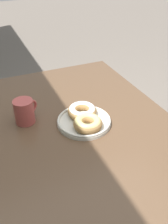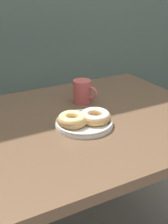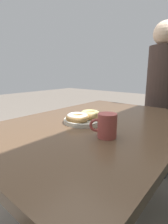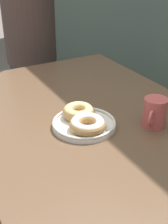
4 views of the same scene
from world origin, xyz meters
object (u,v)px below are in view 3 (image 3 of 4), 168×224
(donut_plate, at_px, (84,117))
(coffee_mug, at_px, (107,125))
(dining_table, at_px, (98,132))
(person_figure, at_px, (164,100))

(donut_plate, bearing_deg, coffee_mug, 63.01)
(dining_table, height_order, person_figure, person_figure)
(dining_table, relative_size, person_figure, 0.92)
(coffee_mug, height_order, person_figure, person_figure)
(donut_plate, xyz_separation_m, person_figure, (-0.96, 0.16, -0.00))
(dining_table, bearing_deg, coffee_mug, 44.10)
(dining_table, relative_size, coffee_mug, 11.71)
(coffee_mug, relative_size, person_figure, 0.08)
(dining_table, bearing_deg, donut_plate, -44.27)
(donut_plate, relative_size, person_figure, 0.17)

